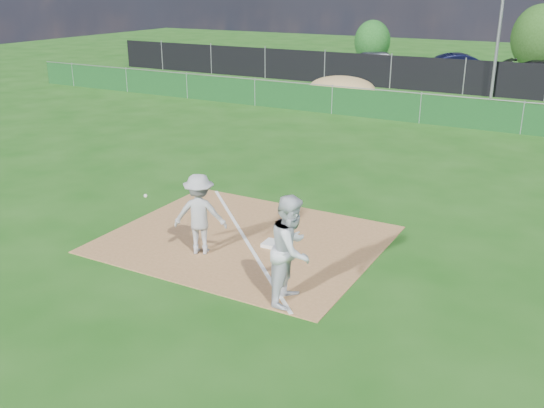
{
  "coord_description": "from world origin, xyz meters",
  "views": [
    {
      "loc": [
        6.75,
        -9.87,
        5.56
      ],
      "look_at": [
        0.71,
        1.0,
        1.0
      ],
      "focal_mm": 40.0,
      "sensor_mm": 36.0,
      "label": 1
    }
  ],
  "objects_px": {
    "car_left": "(381,63)",
    "play_at_first": "(200,214)",
    "tree_mid": "(540,37)",
    "tree_left": "(372,41)",
    "light_pole": "(501,16)",
    "runner": "(291,250)",
    "first_base": "(273,244)",
    "car_mid": "(464,67)"
  },
  "relations": [
    {
      "from": "car_left",
      "to": "play_at_first",
      "type": "bearing_deg",
      "value": 166.65
    },
    {
      "from": "play_at_first",
      "to": "tree_mid",
      "type": "xyz_separation_m",
      "value": [
        2.7,
        34.18,
        1.31
      ]
    },
    {
      "from": "play_at_first",
      "to": "tree_left",
      "type": "bearing_deg",
      "value": 104.15
    },
    {
      "from": "light_pole",
      "to": "runner",
      "type": "relative_size",
      "value": 3.87
    },
    {
      "from": "light_pole",
      "to": "play_at_first",
      "type": "relative_size",
      "value": 3.99
    },
    {
      "from": "tree_left",
      "to": "play_at_first",
      "type": "bearing_deg",
      "value": -75.85
    },
    {
      "from": "first_base",
      "to": "car_left",
      "type": "distance_m",
      "value": 27.11
    },
    {
      "from": "car_mid",
      "to": "tree_left",
      "type": "relative_size",
      "value": 1.5
    },
    {
      "from": "play_at_first",
      "to": "car_left",
      "type": "height_order",
      "value": "play_at_first"
    },
    {
      "from": "runner",
      "to": "play_at_first",
      "type": "bearing_deg",
      "value": 63.32
    },
    {
      "from": "tree_left",
      "to": "tree_mid",
      "type": "height_order",
      "value": "tree_mid"
    },
    {
      "from": "car_left",
      "to": "runner",
      "type": "bearing_deg",
      "value": 171.41
    },
    {
      "from": "first_base",
      "to": "tree_mid",
      "type": "distance_m",
      "value": 33.23
    },
    {
      "from": "play_at_first",
      "to": "car_mid",
      "type": "distance_m",
      "value": 28.44
    },
    {
      "from": "light_pole",
      "to": "car_left",
      "type": "distance_m",
      "value": 9.33
    },
    {
      "from": "light_pole",
      "to": "runner",
      "type": "distance_m",
      "value": 23.89
    },
    {
      "from": "car_left",
      "to": "tree_left",
      "type": "height_order",
      "value": "tree_left"
    },
    {
      "from": "play_at_first",
      "to": "tree_mid",
      "type": "relative_size",
      "value": 0.47
    },
    {
      "from": "tree_mid",
      "to": "first_base",
      "type": "bearing_deg",
      "value": -92.59
    },
    {
      "from": "tree_left",
      "to": "tree_mid",
      "type": "relative_size",
      "value": 0.71
    },
    {
      "from": "play_at_first",
      "to": "car_mid",
      "type": "height_order",
      "value": "play_at_first"
    },
    {
      "from": "car_mid",
      "to": "tree_left",
      "type": "xyz_separation_m",
      "value": [
        -7.61,
        4.66,
        0.8
      ]
    },
    {
      "from": "car_mid",
      "to": "tree_mid",
      "type": "height_order",
      "value": "tree_mid"
    },
    {
      "from": "first_base",
      "to": "tree_left",
      "type": "distance_m",
      "value": 33.46
    },
    {
      "from": "light_pole",
      "to": "first_base",
      "type": "xyz_separation_m",
      "value": [
        -0.76,
        -21.73,
        -3.94
      ]
    },
    {
      "from": "play_at_first",
      "to": "car_mid",
      "type": "relative_size",
      "value": 0.44
    },
    {
      "from": "runner",
      "to": "tree_mid",
      "type": "relative_size",
      "value": 0.48
    },
    {
      "from": "runner",
      "to": "car_mid",
      "type": "xyz_separation_m",
      "value": [
        -3.41,
        29.35,
        -0.27
      ]
    },
    {
      "from": "tree_left",
      "to": "car_mid",
      "type": "bearing_deg",
      "value": -31.48
    },
    {
      "from": "light_pole",
      "to": "car_mid",
      "type": "bearing_deg",
      "value": 115.46
    },
    {
      "from": "runner",
      "to": "tree_mid",
      "type": "distance_m",
      "value": 35.12
    },
    {
      "from": "first_base",
      "to": "car_left",
      "type": "height_order",
      "value": "car_left"
    },
    {
      "from": "first_base",
      "to": "car_mid",
      "type": "relative_size",
      "value": 0.09
    },
    {
      "from": "light_pole",
      "to": "car_left",
      "type": "relative_size",
      "value": 1.71
    },
    {
      "from": "first_base",
      "to": "play_at_first",
      "type": "bearing_deg",
      "value": -138.8
    },
    {
      "from": "light_pole",
      "to": "tree_left",
      "type": "bearing_deg",
      "value": 134.96
    },
    {
      "from": "runner",
      "to": "tree_mid",
      "type": "bearing_deg",
      "value": -7.85
    },
    {
      "from": "play_at_first",
      "to": "runner",
      "type": "distance_m",
      "value": 2.83
    },
    {
      "from": "runner",
      "to": "car_left",
      "type": "distance_m",
      "value": 29.39
    },
    {
      "from": "play_at_first",
      "to": "light_pole",
      "type": "bearing_deg",
      "value": 85.08
    },
    {
      "from": "play_at_first",
      "to": "tree_left",
      "type": "xyz_separation_m",
      "value": [
        -8.34,
        33.09,
        0.66
      ]
    },
    {
      "from": "runner",
      "to": "tree_left",
      "type": "bearing_deg",
      "value": 10.14
    }
  ]
}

